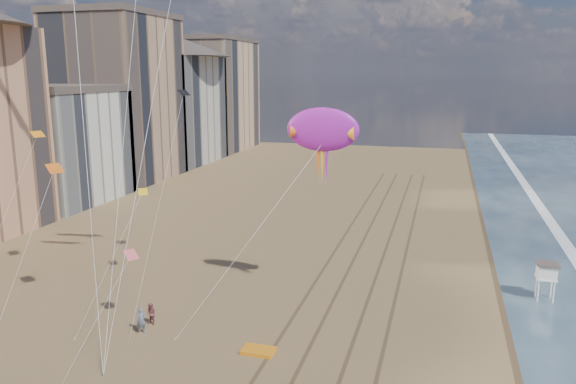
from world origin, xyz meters
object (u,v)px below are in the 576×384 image
object	(u,v)px
show_kite	(323,130)
kite_flyer_a	(141,320)
kite_flyer_b	(151,314)
lifeguard_stand	(547,272)
grounded_kite	(258,351)

from	to	relation	value
show_kite	kite_flyer_a	distance (m)	19.68
show_kite	kite_flyer_b	distance (m)	19.19
lifeguard_stand	grounded_kite	bearing A→B (deg)	-143.29
grounded_kite	lifeguard_stand	bearing A→B (deg)	37.66
grounded_kite	show_kite	world-z (taller)	show_kite
kite_flyer_a	kite_flyer_b	world-z (taller)	kite_flyer_a
grounded_kite	kite_flyer_a	bearing A→B (deg)	178.00
show_kite	kite_flyer_a	size ratio (longest dim) A/B	9.31
grounded_kite	kite_flyer_b	size ratio (longest dim) A/B	1.29
lifeguard_stand	grounded_kite	distance (m)	25.46
kite_flyer_a	kite_flyer_b	bearing A→B (deg)	61.27
grounded_kite	show_kite	size ratio (longest dim) A/B	0.12
lifeguard_stand	show_kite	size ratio (longest dim) A/B	0.18
grounded_kite	kite_flyer_a	size ratio (longest dim) A/B	1.13
lifeguard_stand	kite_flyer_a	world-z (taller)	lifeguard_stand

